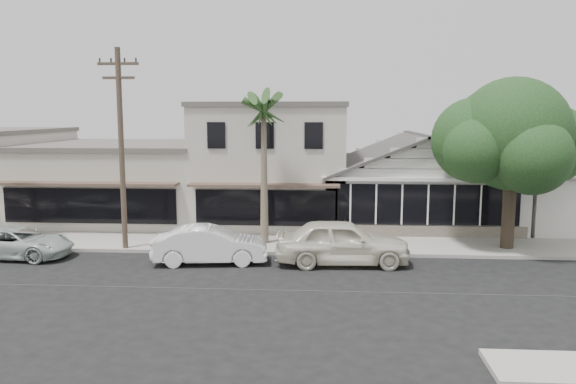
# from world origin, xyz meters

# --- Properties ---
(ground) EXTENTS (140.00, 140.00, 0.00)m
(ground) POSITION_xyz_m (0.00, 0.00, 0.00)
(ground) COLOR black
(ground) RESTS_ON ground
(sidewalk_north) EXTENTS (90.00, 3.50, 0.15)m
(sidewalk_north) POSITION_xyz_m (-8.00, 6.75, 0.07)
(sidewalk_north) COLOR #9E9991
(sidewalk_north) RESTS_ON ground
(corner_shop) EXTENTS (10.40, 8.60, 5.10)m
(corner_shop) POSITION_xyz_m (5.00, 12.47, 2.62)
(corner_shop) COLOR beige
(corner_shop) RESTS_ON ground
(side_cottage) EXTENTS (6.00, 6.00, 3.00)m
(side_cottage) POSITION_xyz_m (13.20, 11.50, 1.50)
(side_cottage) COLOR beige
(side_cottage) RESTS_ON ground
(row_building_near) EXTENTS (8.00, 10.00, 6.50)m
(row_building_near) POSITION_xyz_m (-3.00, 13.50, 3.25)
(row_building_near) COLOR beige
(row_building_near) RESTS_ON ground
(row_building_midnear) EXTENTS (10.00, 10.00, 4.20)m
(row_building_midnear) POSITION_xyz_m (-12.00, 13.50, 2.10)
(row_building_midnear) COLOR beige
(row_building_midnear) RESTS_ON ground
(utility_pole) EXTENTS (1.80, 0.24, 9.00)m
(utility_pole) POSITION_xyz_m (-9.00, 5.20, 4.79)
(utility_pole) COLOR brown
(utility_pole) RESTS_ON ground
(car_0) EXTENTS (5.61, 2.49, 1.87)m
(car_0) POSITION_xyz_m (0.71, 3.64, 0.94)
(car_0) COLOR silver
(car_0) RESTS_ON ground
(car_1) EXTENTS (4.87, 2.20, 1.55)m
(car_1) POSITION_xyz_m (-4.75, 3.43, 0.77)
(car_1) COLOR white
(car_1) RESTS_ON ground
(car_2) EXTENTS (4.80, 2.41, 1.30)m
(car_2) POSITION_xyz_m (-13.21, 3.75, 0.65)
(car_2) COLOR #B2C0BB
(car_2) RESTS_ON ground
(shade_tree) EXTENTS (7.00, 6.33, 7.77)m
(shade_tree) POSITION_xyz_m (8.14, 6.61, 5.11)
(shade_tree) COLOR #3F3326
(shade_tree) RESTS_ON ground
(palm_east) EXTENTS (3.13, 3.13, 7.61)m
(palm_east) POSITION_xyz_m (-2.84, 6.63, 6.46)
(palm_east) COLOR #726651
(palm_east) RESTS_ON ground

